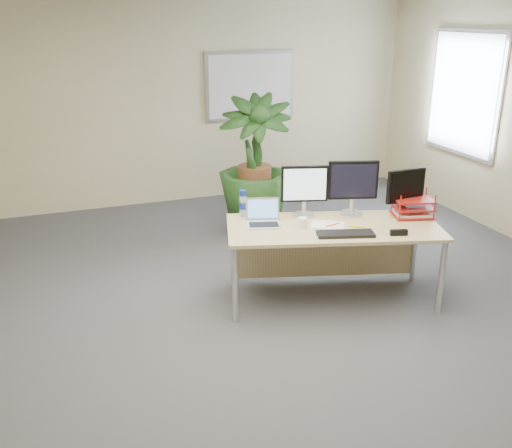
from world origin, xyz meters
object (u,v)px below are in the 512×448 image
object	(u,v)px
floor_plant	(254,173)
monitor_left	(304,188)
desk	(331,237)
laptop	(263,218)
monitor_right	(353,184)

from	to	relation	value
floor_plant	monitor_left	distance (m)	1.50
floor_plant	monitor_left	bearing A→B (deg)	-91.83
desk	laptop	size ratio (longest dim) A/B	5.56
floor_plant	monitor_right	distance (m)	1.67
monitor_right	desk	bearing A→B (deg)	-156.24
desk	laptop	distance (m)	0.66
floor_plant	monitor_right	xyz separation A→B (m)	(0.39, -1.60, 0.27)
monitor_left	laptop	xyz separation A→B (m)	(-0.43, -0.07, -0.22)
floor_plant	monitor_left	size ratio (longest dim) A/B	3.14
monitor_right	laptop	xyz separation A→B (m)	(-0.87, 0.05, -0.24)
monitor_left	monitor_right	bearing A→B (deg)	-14.90
desk	floor_plant	distance (m)	1.73
desk	floor_plant	xyz separation A→B (m)	(-0.12, 1.72, 0.18)
laptop	monitor_left	bearing A→B (deg)	8.70
desk	monitor_left	size ratio (longest dim) A/B	4.26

